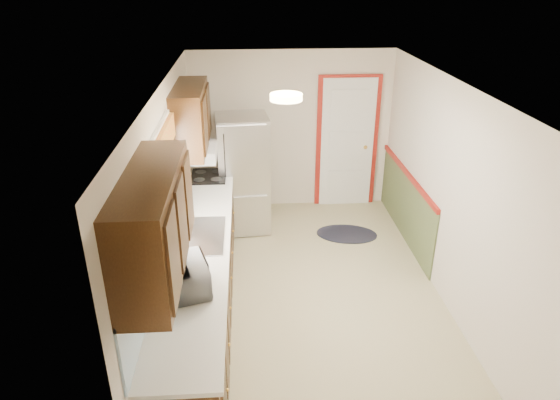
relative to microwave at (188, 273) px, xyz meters
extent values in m
cube|color=tan|center=(1.20, 1.14, -1.10)|extent=(3.20, 5.20, 0.12)
cube|color=white|center=(1.20, 1.14, 1.30)|extent=(3.20, 5.20, 0.12)
cube|color=beige|center=(1.20, 3.64, 0.10)|extent=(3.20, 0.10, 2.40)
cube|color=beige|center=(1.20, -1.36, 0.10)|extent=(3.20, 0.10, 2.40)
cube|color=beige|center=(-0.30, 1.14, 0.10)|extent=(0.10, 5.20, 2.40)
cube|color=beige|center=(2.70, 1.14, 0.10)|extent=(0.10, 5.20, 2.40)
cube|color=#331C0B|center=(0.00, 0.84, -0.65)|extent=(0.60, 4.00, 0.90)
cube|color=silver|center=(0.01, 0.84, -0.18)|extent=(0.63, 4.00, 0.04)
cube|color=#5AA1DA|center=(-0.29, 0.84, 0.11)|extent=(0.02, 4.00, 0.55)
cube|color=#331C0B|center=(-0.12, -0.46, 0.72)|extent=(0.35, 1.40, 0.75)
cube|color=#331C0B|center=(-0.12, 2.24, 0.72)|extent=(0.35, 1.20, 0.75)
cube|color=white|center=(-0.29, 0.94, 0.52)|extent=(0.02, 1.00, 0.90)
cube|color=#D14427|center=(-0.24, 0.94, 0.87)|extent=(0.05, 1.12, 0.24)
cube|color=#B7B7BC|center=(0.01, 0.94, -0.16)|extent=(0.52, 0.82, 0.02)
cube|color=white|center=(-0.07, 2.29, 0.27)|extent=(0.45, 0.60, 0.15)
cube|color=maroon|center=(2.05, 3.61, -0.10)|extent=(0.94, 0.05, 2.08)
cube|color=white|center=(2.05, 3.58, -0.10)|extent=(0.80, 0.04, 2.00)
cube|color=#48552F|center=(2.69, 2.49, -0.65)|extent=(0.02, 2.30, 0.90)
cube|color=maroon|center=(2.67, 2.49, -0.18)|extent=(0.04, 2.30, 0.06)
cylinder|color=#FFD88C|center=(0.90, 0.94, 1.26)|extent=(0.30, 0.30, 0.06)
imported|color=white|center=(0.00, 0.00, 0.00)|extent=(0.40, 0.54, 0.33)
cube|color=#B7B7BC|center=(0.46, 2.89, -0.28)|extent=(0.74, 0.70, 1.66)
cylinder|color=black|center=(0.23, 2.52, -0.36)|extent=(0.02, 0.02, 1.16)
ellipsoid|color=black|center=(1.91, 2.55, -1.10)|extent=(0.94, 0.70, 0.01)
cube|color=black|center=(0.01, 2.54, -0.15)|extent=(0.46, 0.55, 0.02)
camera|label=1|loc=(0.53, -3.58, 2.33)|focal=32.00mm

